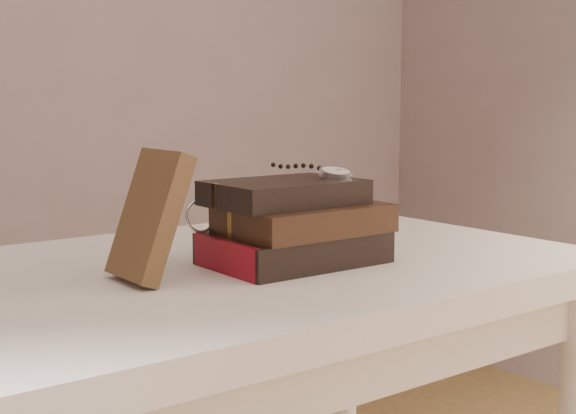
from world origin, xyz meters
TOP-DOWN VIEW (x-y plane):
  - table at (0.00, 0.35)m, footprint 1.00×0.60m
  - book_stack at (0.09, 0.29)m, footprint 0.22×0.15m
  - journal at (-0.10, 0.32)m, footprint 0.08×0.10m
  - pocket_watch at (0.15, 0.29)m, footprint 0.05×0.15m
  - eyeglasses at (0.02, 0.37)m, footprint 0.09×0.11m

SIDE VIEW (x-z plane):
  - table at x=0.00m, z-range 0.28..1.03m
  - book_stack at x=0.09m, z-range 0.75..0.86m
  - eyeglasses at x=0.02m, z-range 0.79..0.83m
  - journal at x=-0.10m, z-range 0.75..0.90m
  - pocket_watch at x=0.15m, z-range 0.86..0.88m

